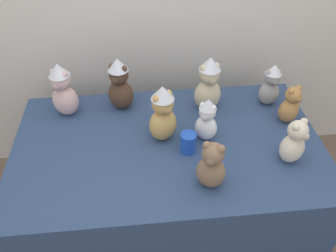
{
  "coord_description": "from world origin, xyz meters",
  "views": [
    {
      "loc": [
        -0.12,
        -0.99,
        1.94
      ],
      "look_at": [
        0.0,
        0.25,
        0.83
      ],
      "focal_mm": 35.9,
      "sensor_mm": 36.0,
      "label": 1
    }
  ],
  "objects_px": {
    "teddy_bear_mocha": "(211,166)",
    "teddy_bear_cream": "(294,143)",
    "teddy_bear_ash": "(271,85)",
    "teddy_bear_honey": "(163,114)",
    "teddy_bear_cocoa": "(120,85)",
    "teddy_bear_snow": "(207,120)",
    "party_cup_blue": "(188,143)",
    "display_table": "(168,186)",
    "teddy_bear_sand": "(208,85)",
    "teddy_bear_caramel": "(290,106)",
    "teddy_bear_blush": "(63,90)"
  },
  "relations": [
    {
      "from": "teddy_bear_mocha",
      "to": "teddy_bear_cream",
      "type": "bearing_deg",
      "value": 40.41
    },
    {
      "from": "teddy_bear_ash",
      "to": "teddy_bear_honey",
      "type": "height_order",
      "value": "teddy_bear_honey"
    },
    {
      "from": "teddy_bear_cream",
      "to": "teddy_bear_cocoa",
      "type": "bearing_deg",
      "value": 115.49
    },
    {
      "from": "teddy_bear_honey",
      "to": "teddy_bear_cream",
      "type": "xyz_separation_m",
      "value": [
        0.6,
        -0.22,
        -0.04
      ]
    },
    {
      "from": "teddy_bear_snow",
      "to": "teddy_bear_ash",
      "type": "bearing_deg",
      "value": 61.61
    },
    {
      "from": "teddy_bear_ash",
      "to": "party_cup_blue",
      "type": "relative_size",
      "value": 2.4
    },
    {
      "from": "teddy_bear_mocha",
      "to": "teddy_bear_cream",
      "type": "height_order",
      "value": "teddy_bear_mocha"
    },
    {
      "from": "display_table",
      "to": "teddy_bear_sand",
      "type": "distance_m",
      "value": 0.64
    },
    {
      "from": "teddy_bear_mocha",
      "to": "teddy_bear_cocoa",
      "type": "bearing_deg",
      "value": 148.76
    },
    {
      "from": "teddy_bear_mocha",
      "to": "teddy_bear_cream",
      "type": "distance_m",
      "value": 0.43
    },
    {
      "from": "teddy_bear_honey",
      "to": "teddy_bear_sand",
      "type": "bearing_deg",
      "value": 6.63
    },
    {
      "from": "teddy_bear_ash",
      "to": "teddy_bear_caramel",
      "type": "relative_size",
      "value": 1.16
    },
    {
      "from": "teddy_bear_sand",
      "to": "teddy_bear_mocha",
      "type": "bearing_deg",
      "value": -110.38
    },
    {
      "from": "teddy_bear_mocha",
      "to": "teddy_bear_blush",
      "type": "bearing_deg",
      "value": 165.91
    },
    {
      "from": "teddy_bear_sand",
      "to": "teddy_bear_ash",
      "type": "relative_size",
      "value": 1.28
    },
    {
      "from": "teddy_bear_honey",
      "to": "display_table",
      "type": "bearing_deg",
      "value": -98.3
    },
    {
      "from": "display_table",
      "to": "teddy_bear_mocha",
      "type": "distance_m",
      "value": 0.58
    },
    {
      "from": "teddy_bear_sand",
      "to": "teddy_bear_snow",
      "type": "height_order",
      "value": "teddy_bear_sand"
    },
    {
      "from": "teddy_bear_cream",
      "to": "teddy_bear_cocoa",
      "type": "xyz_separation_m",
      "value": [
        -0.82,
        0.5,
        0.04
      ]
    },
    {
      "from": "teddy_bear_honey",
      "to": "party_cup_blue",
      "type": "height_order",
      "value": "teddy_bear_honey"
    },
    {
      "from": "teddy_bear_sand",
      "to": "teddy_bear_cocoa",
      "type": "xyz_separation_m",
      "value": [
        -0.49,
        0.06,
        -0.01
      ]
    },
    {
      "from": "teddy_bear_snow",
      "to": "teddy_bear_caramel",
      "type": "distance_m",
      "value": 0.49
    },
    {
      "from": "teddy_bear_sand",
      "to": "display_table",
      "type": "bearing_deg",
      "value": -144.48
    },
    {
      "from": "teddy_bear_mocha",
      "to": "party_cup_blue",
      "type": "relative_size",
      "value": 2.35
    },
    {
      "from": "teddy_bear_blush",
      "to": "teddy_bear_cocoa",
      "type": "relative_size",
      "value": 1.01
    },
    {
      "from": "teddy_bear_caramel",
      "to": "teddy_bear_honey",
      "type": "bearing_deg",
      "value": 159.39
    },
    {
      "from": "teddy_bear_ash",
      "to": "teddy_bear_blush",
      "type": "height_order",
      "value": "teddy_bear_blush"
    },
    {
      "from": "teddy_bear_honey",
      "to": "teddy_bear_cocoa",
      "type": "height_order",
      "value": "teddy_bear_honey"
    },
    {
      "from": "teddy_bear_ash",
      "to": "teddy_bear_cream",
      "type": "xyz_separation_m",
      "value": [
        -0.04,
        -0.45,
        -0.01
      ]
    },
    {
      "from": "teddy_bear_ash",
      "to": "teddy_bear_honey",
      "type": "relative_size",
      "value": 0.8
    },
    {
      "from": "teddy_bear_cocoa",
      "to": "party_cup_blue",
      "type": "relative_size",
      "value": 2.94
    },
    {
      "from": "teddy_bear_cocoa",
      "to": "party_cup_blue",
      "type": "xyz_separation_m",
      "value": [
        0.33,
        -0.39,
        -0.1
      ]
    },
    {
      "from": "teddy_bear_blush",
      "to": "party_cup_blue",
      "type": "height_order",
      "value": "teddy_bear_blush"
    },
    {
      "from": "teddy_bear_cream",
      "to": "teddy_bear_caramel",
      "type": "height_order",
      "value": "teddy_bear_cream"
    },
    {
      "from": "teddy_bear_snow",
      "to": "teddy_bear_honey",
      "type": "height_order",
      "value": "teddy_bear_honey"
    },
    {
      "from": "teddy_bear_mocha",
      "to": "teddy_bear_honey",
      "type": "height_order",
      "value": "teddy_bear_honey"
    },
    {
      "from": "display_table",
      "to": "teddy_bear_sand",
      "type": "bearing_deg",
      "value": 46.75
    },
    {
      "from": "teddy_bear_caramel",
      "to": "teddy_bear_sand",
      "type": "bearing_deg",
      "value": 133.91
    },
    {
      "from": "teddy_bear_honey",
      "to": "teddy_bear_snow",
      "type": "bearing_deg",
      "value": -38.92
    },
    {
      "from": "display_table",
      "to": "teddy_bear_cocoa",
      "type": "relative_size",
      "value": 4.97
    },
    {
      "from": "teddy_bear_mocha",
      "to": "teddy_bear_blush",
      "type": "xyz_separation_m",
      "value": [
        -0.71,
        0.59,
        0.04
      ]
    },
    {
      "from": "teddy_bear_blush",
      "to": "party_cup_blue",
      "type": "relative_size",
      "value": 2.96
    },
    {
      "from": "teddy_bear_sand",
      "to": "teddy_bear_honey",
      "type": "bearing_deg",
      "value": -152.23
    },
    {
      "from": "teddy_bear_sand",
      "to": "teddy_bear_cream",
      "type": "bearing_deg",
      "value": -64.52
    },
    {
      "from": "teddy_bear_snow",
      "to": "teddy_bear_ash",
      "type": "relative_size",
      "value": 0.97
    },
    {
      "from": "teddy_bear_ash",
      "to": "teddy_bear_caramel",
      "type": "distance_m",
      "value": 0.18
    },
    {
      "from": "teddy_bear_mocha",
      "to": "teddy_bear_snow",
      "type": "distance_m",
      "value": 0.31
    },
    {
      "from": "teddy_bear_honey",
      "to": "teddy_bear_ash",
      "type": "bearing_deg",
      "value": -12.45
    },
    {
      "from": "teddy_bear_snow",
      "to": "teddy_bear_cream",
      "type": "relative_size",
      "value": 1.02
    },
    {
      "from": "teddy_bear_snow",
      "to": "teddy_bear_blush",
      "type": "distance_m",
      "value": 0.8
    }
  ]
}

